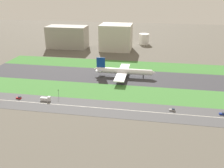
{
  "coord_description": "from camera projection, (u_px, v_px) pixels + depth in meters",
  "views": [
    {
      "loc": [
        39.97,
        -240.71,
        89.46
      ],
      "look_at": [
        4.54,
        -36.5,
        6.0
      ],
      "focal_mm": 39.54,
      "sensor_mm": 36.0,
      "label": 1
    }
  ],
  "objects": [
    {
      "name": "ground_plane",
      "position": [
        114.0,
        76.0,
        259.75
      ],
      "size": [
        800.0,
        800.0,
        0.0
      ],
      "primitive_type": "plane",
      "color": "#5B564C"
    },
    {
      "name": "runway",
      "position": [
        114.0,
        76.0,
        259.73
      ],
      "size": [
        280.0,
        46.0,
        0.1
      ],
      "primitive_type": "cube",
      "color": "#38383D",
      "rests_on": "ground_plane"
    },
    {
      "name": "grass_median_north",
      "position": [
        119.0,
        65.0,
        297.2
      ],
      "size": [
        280.0,
        36.0,
        0.1
      ],
      "primitive_type": "cube",
      "color": "#3D7A33",
      "rests_on": "ground_plane"
    },
    {
      "name": "grass_median_south",
      "position": [
        106.0,
        92.0,
        222.26
      ],
      "size": [
        280.0,
        36.0,
        0.1
      ],
      "primitive_type": "cube",
      "color": "#427F38",
      "rests_on": "ground_plane"
    },
    {
      "name": "highway",
      "position": [
        98.0,
        108.0,
        193.01
      ],
      "size": [
        280.0,
        28.0,
        0.1
      ],
      "primitive_type": "cube",
      "color": "#4C4C4F",
      "rests_on": "ground_plane"
    },
    {
      "name": "highway_centerline",
      "position": [
        98.0,
        108.0,
        192.99
      ],
      "size": [
        266.0,
        0.5,
        0.01
      ],
      "primitive_type": "cube",
      "color": "silver",
      "rests_on": "highway"
    },
    {
      "name": "airliner",
      "position": [
        123.0,
        71.0,
        255.89
      ],
      "size": [
        65.0,
        56.0,
        19.7
      ],
      "color": "white",
      "rests_on": "runway"
    },
    {
      "name": "car_0",
      "position": [
        223.0,
        114.0,
        182.47
      ],
      "size": [
        4.4,
        1.8,
        2.0
      ],
      "color": "navy",
      "rests_on": "highway"
    },
    {
      "name": "truck_2",
      "position": [
        46.0,
        99.0,
        204.22
      ],
      "size": [
        8.4,
        2.5,
        4.0
      ],
      "color": "silver",
      "rests_on": "highway"
    },
    {
      "name": "car_1",
      "position": [
        172.0,
        110.0,
        188.24
      ],
      "size": [
        4.4,
        1.8,
        2.0
      ],
      "color": "#99999E",
      "rests_on": "highway"
    },
    {
      "name": "car_2",
      "position": [
        19.0,
        98.0,
        208.36
      ],
      "size": [
        4.4,
        1.8,
        2.0
      ],
      "color": "#B2191E",
      "rests_on": "highway"
    },
    {
      "name": "traffic_light",
      "position": [
        58.0,
        93.0,
        209.27
      ],
      "size": [
        0.36,
        0.5,
        7.2
      ],
      "color": "#4C4C51",
      "rests_on": "highway"
    },
    {
      "name": "terminal_building",
      "position": [
        67.0,
        37.0,
        372.12
      ],
      "size": [
        59.33,
        29.46,
        32.63
      ],
      "primitive_type": "cube",
      "color": "#9E998E",
      "rests_on": "ground_plane"
    },
    {
      "name": "hangar_building",
      "position": [
        116.0,
        37.0,
        359.44
      ],
      "size": [
        44.55,
        37.45,
        37.19
      ],
      "primitive_type": "cube",
      "color": "beige",
      "rests_on": "ground_plane"
    },
    {
      "name": "fuel_tank_west",
      "position": [
        144.0,
        39.0,
        398.32
      ],
      "size": [
        16.52,
        16.52,
        16.6
      ],
      "primitive_type": "cylinder",
      "color": "silver",
      "rests_on": "ground_plane"
    }
  ]
}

